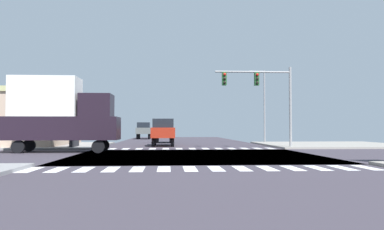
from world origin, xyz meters
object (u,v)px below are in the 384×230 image
Objects in this scene: traffic_signal_mast at (261,88)px; bank_building at (0,119)px; pickup_farside_1 at (163,131)px; box_truck_leading_1 at (59,113)px; street_lamp at (262,99)px; pickup_crossing_2 at (144,130)px; sedan_trailing_2 at (164,132)px.

traffic_signal_mast is 22.23m from bank_building.
box_truck_leading_1 is at bearing 51.64° from pickup_farside_1.
street_lamp is 24.61m from bank_building.
box_truck_leading_1 is at bearing -49.75° from bank_building.
pickup_crossing_2 is 30.56m from box_truck_leading_1.
pickup_crossing_2 is 14.67m from sedan_trailing_2.
bank_building is 2.61× the size of pickup_farside_1.
bank_building is (-21.55, 4.93, -2.28)m from traffic_signal_mast.
bank_building reaches higher than sedan_trailing_2.
bank_building is 15.82m from sedan_trailing_2.
traffic_signal_mast reaches higher than sedan_trailing_2.
bank_building is 11.40m from box_truck_leading_1.
street_lamp is (2.47, 9.80, -0.11)m from traffic_signal_mast.
street_lamp is at bearing 75.87° from traffic_signal_mast.
street_lamp is 1.04× the size of box_truck_leading_1.
pickup_farside_1 is 22.14m from pickup_crossing_2.
box_truck_leading_1 is (-3.63, -30.32, 1.27)m from pickup_crossing_2.
pickup_farside_1 is 0.71× the size of box_truck_leading_1.
bank_building is 24.28m from pickup_crossing_2.
pickup_farside_1 is (14.00, -0.33, -1.05)m from bank_building.
street_lamp is at bearing 129.19° from box_truck_leading_1.
box_truck_leading_1 reaches higher than sedan_trailing_2.
pickup_farside_1 is at bearing 141.64° from box_truck_leading_1.
bank_building is (-24.02, -4.87, -2.17)m from street_lamp.
street_lamp is 21.45m from pickup_crossing_2.
traffic_signal_mast is at bearing -12.88° from bank_building.
bank_building is at bearing -1.33° from pickup_farside_1.
bank_building is 14.04m from pickup_farside_1.
street_lamp reaches higher than box_truck_leading_1.
pickup_crossing_2 is at bearing -82.21° from pickup_farside_1.
street_lamp is 1.74× the size of sedan_trailing_2.
box_truck_leading_1 is 17.34m from sedan_trailing_2.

